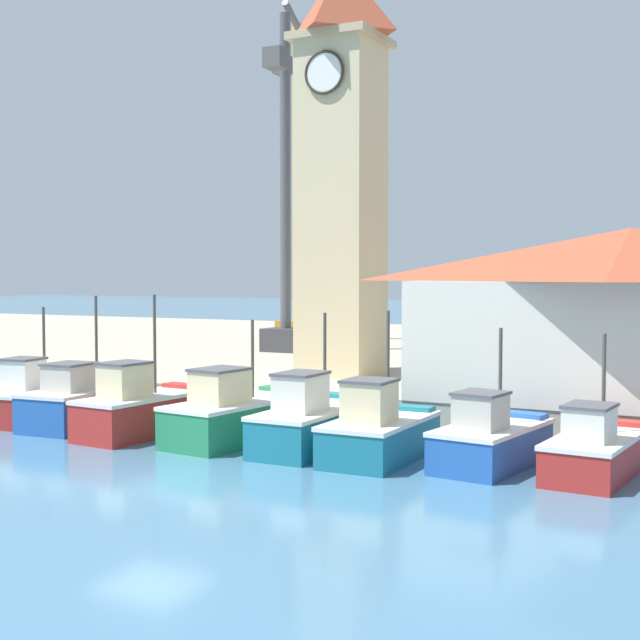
# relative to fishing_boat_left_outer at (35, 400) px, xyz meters

# --- Properties ---
(ground_plane) EXTENTS (300.00, 300.00, 0.00)m
(ground_plane) POSITION_rel_fishing_boat_left_outer_xyz_m (9.39, -5.68, -0.77)
(ground_plane) COLOR teal
(quay_wharf) EXTENTS (120.00, 40.00, 1.13)m
(quay_wharf) POSITION_rel_fishing_boat_left_outer_xyz_m (9.39, 23.28, -0.20)
(quay_wharf) COLOR #A89E89
(quay_wharf) RESTS_ON ground
(fishing_boat_left_outer) EXTENTS (2.42, 4.29, 3.98)m
(fishing_boat_left_outer) POSITION_rel_fishing_boat_left_outer_xyz_m (0.00, 0.00, 0.00)
(fishing_boat_left_outer) COLOR #AD2823
(fishing_boat_left_outer) RESTS_ON ground
(fishing_boat_left_inner) EXTENTS (2.39, 4.91, 4.39)m
(fishing_boat_left_inner) POSITION_rel_fishing_boat_left_outer_xyz_m (2.13, 0.14, 0.02)
(fishing_boat_left_inner) COLOR #2356A8
(fishing_boat_left_inner) RESTS_ON ground
(fishing_boat_mid_left) EXTENTS (2.33, 4.77, 4.47)m
(fishing_boat_mid_left) POSITION_rel_fishing_boat_left_outer_xyz_m (4.99, -0.45, 0.06)
(fishing_boat_mid_left) COLOR #AD2823
(fishing_boat_mid_left) RESTS_ON ground
(fishing_boat_center) EXTENTS (2.76, 5.48, 3.71)m
(fishing_boat_center) POSITION_rel_fishing_boat_left_outer_xyz_m (8.22, 0.14, 0.04)
(fishing_boat_center) COLOR #237A4C
(fishing_boat_center) RESTS_ON ground
(fishing_boat_mid_right) EXTENTS (2.03, 5.08, 3.98)m
(fishing_boat_mid_right) POSITION_rel_fishing_boat_left_outer_xyz_m (10.88, 0.07, 0.03)
(fishing_boat_mid_right) COLOR #196B7F
(fishing_boat_mid_right) RESTS_ON ground
(fishing_boat_right_inner) EXTENTS (2.17, 4.30, 4.11)m
(fishing_boat_right_inner) POSITION_rel_fishing_boat_left_outer_xyz_m (13.19, -0.45, 0.00)
(fishing_boat_right_inner) COLOR #196B7F
(fishing_boat_right_inner) RESTS_ON ground
(fishing_boat_right_outer) EXTENTS (2.49, 4.34, 3.68)m
(fishing_boat_right_outer) POSITION_rel_fishing_boat_left_outer_xyz_m (16.20, 0.07, -0.05)
(fishing_boat_right_outer) COLOR #2356A8
(fishing_boat_right_outer) RESTS_ON ground
(fishing_boat_far_right) EXTENTS (2.18, 4.57, 3.59)m
(fishing_boat_far_right) POSITION_rel_fishing_boat_left_outer_xyz_m (18.89, 0.24, -0.10)
(fishing_boat_far_right) COLOR #AD2823
(fishing_boat_far_right) RESTS_ON ground
(clock_tower) EXTENTS (3.32, 3.32, 17.82)m
(clock_tower) POSITION_rel_fishing_boat_left_outer_xyz_m (7.50, 8.99, 8.96)
(clock_tower) COLOR beige
(clock_tower) RESTS_ON quay_wharf
(warehouse_right) EXTENTS (13.24, 6.75, 5.44)m
(warehouse_right) POSITION_rel_fishing_boat_left_outer_xyz_m (18.79, 6.41, 3.14)
(warehouse_right) COLOR silver
(warehouse_right) RESTS_ON quay_wharf
(port_crane_near) EXTENTS (2.20, 8.95, 18.01)m
(port_crane_near) POSITION_rel_fishing_boat_left_outer_xyz_m (0.27, 17.56, 7.18)
(port_crane_near) COLOR #353539
(port_crane_near) RESTS_ON quay_wharf
(port_crane_far) EXTENTS (2.00, 8.58, 18.90)m
(port_crane_far) POSITION_rel_fishing_boat_left_outer_xyz_m (-2.75, 24.41, 7.73)
(port_crane_far) COLOR #976E11
(port_crane_far) RESTS_ON quay_wharf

